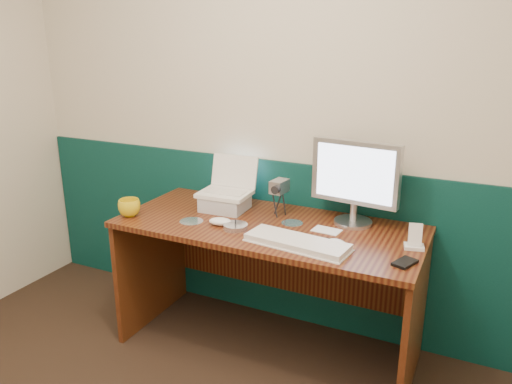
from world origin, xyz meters
The scene contains 19 objects.
back_wall centered at (0.00, 1.75, 1.25)m, with size 3.50×0.04×2.50m, color beige.
wainscot centered at (0.00, 1.74, 0.50)m, with size 3.48×0.02×1.00m, color #073130.
desk centered at (0.10, 1.38, 0.38)m, with size 1.60×0.70×0.75m, color #3A130A.
laptop_riser centered at (-0.22, 1.48, 0.79)m, with size 0.24×0.21×0.08m, color #B9BDC5.
laptop centered at (-0.22, 1.48, 0.95)m, with size 0.28×0.21×0.23m, color white, non-canonical shape.
monitor centered at (0.50, 1.58, 0.98)m, with size 0.46×0.13×0.46m, color #BDBDC2, non-canonical shape.
keyboard centered at (0.34, 1.18, 0.76)m, with size 0.49×0.16×0.03m, color white.
mouse_right centered at (0.51, 1.25, 0.77)m, with size 0.11×0.06×0.04m, color silver.
mouse_left centered at (-0.12, 1.26, 0.77)m, with size 0.12×0.07×0.04m, color white.
mug centered at (-0.64, 1.17, 0.80)m, with size 0.12×0.12×0.09m, color yellow.
camcorder centered at (0.09, 1.53, 0.85)m, with size 0.09×0.13×0.20m, color #B4B3B8, non-canonical shape.
cd_spindle centered at (-0.03, 1.25, 0.76)m, with size 0.13×0.13×0.03m, color silver.
cd_loose_a centered at (-0.29, 1.24, 0.75)m, with size 0.13×0.13×0.00m, color silver.
cd_loose_b centered at (0.20, 1.45, 0.75)m, with size 0.11×0.11×0.00m, color silver.
pen centered at (0.44, 1.32, 0.75)m, with size 0.01×0.01×0.13m, color black.
papers centered at (0.40, 1.42, 0.75)m, with size 0.14×0.09×0.00m, color silver.
dock centered at (0.84, 1.39, 0.76)m, with size 0.09×0.07×0.02m, color white.
music_player centered at (0.84, 1.39, 0.82)m, with size 0.06×0.01×0.11m, color white.
pda centered at (0.83, 1.20, 0.76)m, with size 0.07×0.12×0.01m, color black.
Camera 1 is at (1.10, -0.86, 1.70)m, focal length 35.00 mm.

